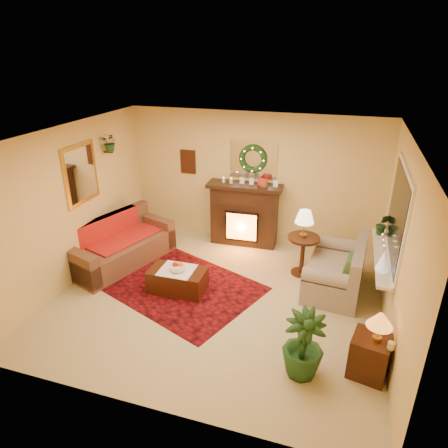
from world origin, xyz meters
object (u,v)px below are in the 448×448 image
(fireplace, at_px, (244,218))
(coffee_table, at_px, (178,280))
(end_table_square, at_px, (369,356))
(loveseat, at_px, (336,265))
(sofa, at_px, (121,242))
(side_table_round, at_px, (302,257))

(fireplace, height_order, coffee_table, fireplace)
(fireplace, xyz_separation_m, end_table_square, (2.36, -3.01, -0.28))
(loveseat, bearing_deg, sofa, -170.01)
(side_table_round, distance_m, coffee_table, 2.20)
(sofa, height_order, side_table_round, sofa)
(loveseat, relative_size, end_table_square, 2.72)
(sofa, xyz_separation_m, side_table_round, (3.22, 0.60, -0.11))
(sofa, relative_size, coffee_table, 2.17)
(fireplace, distance_m, side_table_round, 1.56)
(sofa, xyz_separation_m, loveseat, (3.79, 0.32, -0.01))
(side_table_round, xyz_separation_m, end_table_square, (1.08, -2.14, -0.05))
(side_table_round, bearing_deg, loveseat, -26.33)
(coffee_table, bearing_deg, end_table_square, -19.11)
(loveseat, height_order, coffee_table, loveseat)
(sofa, distance_m, coffee_table, 1.48)
(loveseat, xyz_separation_m, end_table_square, (0.51, -1.85, -0.15))
(loveseat, xyz_separation_m, side_table_round, (-0.57, 0.28, -0.09))
(coffee_table, bearing_deg, sofa, 157.01)
(fireplace, height_order, end_table_square, fireplace)
(loveseat, relative_size, side_table_round, 2.03)
(sofa, height_order, coffee_table, sofa)
(loveseat, bearing_deg, side_table_round, 158.83)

